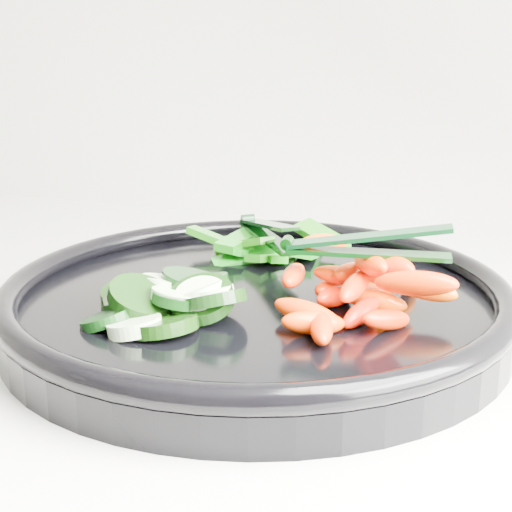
% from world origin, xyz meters
% --- Properties ---
extents(veggie_tray, '(0.43, 0.43, 0.04)m').
position_xyz_m(veggie_tray, '(0.67, 1.66, 0.95)').
color(veggie_tray, black).
rests_on(veggie_tray, counter).
extents(cucumber_pile, '(0.13, 0.13, 0.04)m').
position_xyz_m(cucumber_pile, '(0.63, 1.61, 0.96)').
color(cucumber_pile, black).
rests_on(cucumber_pile, veggie_tray).
extents(carrot_pile, '(0.13, 0.15, 0.05)m').
position_xyz_m(carrot_pile, '(0.75, 1.65, 0.97)').
color(carrot_pile, '#EF1400').
rests_on(carrot_pile, veggie_tray).
extents(pepper_pile, '(0.14, 0.11, 0.04)m').
position_xyz_m(pepper_pile, '(0.64, 1.76, 0.96)').
color(pepper_pile, '#23720A').
rests_on(pepper_pile, veggie_tray).
extents(tong_carrot, '(0.11, 0.03, 0.02)m').
position_xyz_m(tong_carrot, '(0.75, 1.65, 1.00)').
color(tong_carrot, black).
rests_on(tong_carrot, carrot_pile).
extents(tong_pepper, '(0.08, 0.10, 0.02)m').
position_xyz_m(tong_pepper, '(0.64, 1.75, 0.98)').
color(tong_pepper, black).
rests_on(tong_pepper, pepper_pile).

